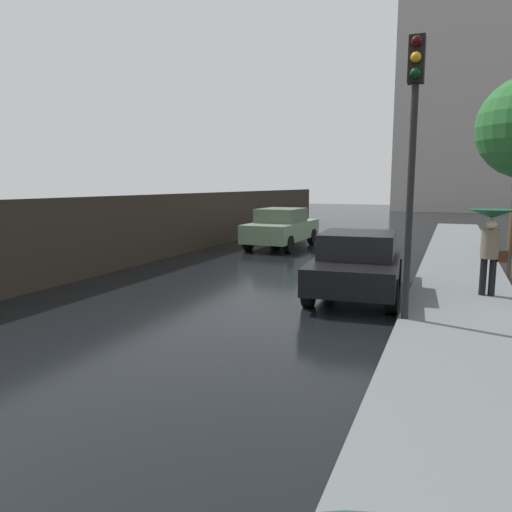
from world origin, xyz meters
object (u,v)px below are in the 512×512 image
at_px(car_black_mid_road, 357,263).
at_px(traffic_light, 413,130).
at_px(pedestrian_with_umbrella_far, 491,230).
at_px(car_green_near_kerb, 282,228).

relative_size(car_black_mid_road, traffic_light, 0.89).
bearing_deg(pedestrian_with_umbrella_far, traffic_light, -123.55).
height_order(car_black_mid_road, pedestrian_with_umbrella_far, pedestrian_with_umbrella_far).
distance_m(car_green_near_kerb, pedestrian_with_umbrella_far, 9.88).
distance_m(car_black_mid_road, traffic_light, 3.65).
height_order(car_black_mid_road, traffic_light, traffic_light).
height_order(car_green_near_kerb, car_black_mid_road, car_green_near_kerb).
relative_size(pedestrian_with_umbrella_far, traffic_light, 0.39).
distance_m(car_green_near_kerb, traffic_light, 11.27).
bearing_deg(car_green_near_kerb, traffic_light, 122.23).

